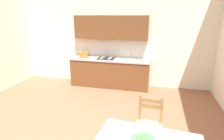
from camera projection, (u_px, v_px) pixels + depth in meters
The scene contains 4 objects.
ground_plane at pixel (74, 140), 3.51m from camera, with size 6.71×6.74×0.10m, color #935B42.
wall_back at pixel (113, 20), 5.82m from camera, with size 6.71×0.12×4.11m, color silver.
kitchen_cabinetry at pixel (110, 60), 5.86m from camera, with size 2.49×0.63×2.20m.
dining_chair_kitchen_side at pixel (149, 126), 3.08m from camera, with size 0.45×0.45×0.93m.
Camera 1 is at (1.42, -2.73, 2.21)m, focal length 29.91 mm.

